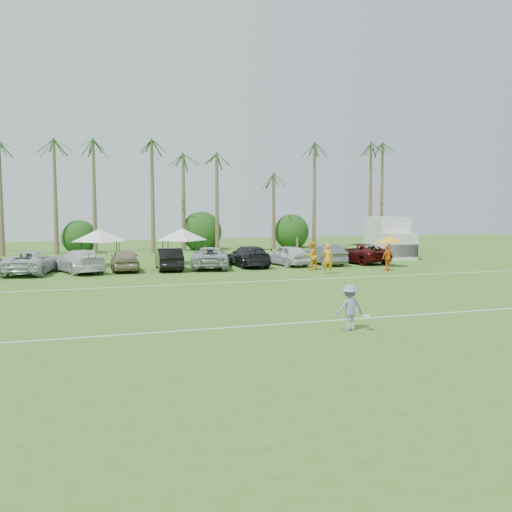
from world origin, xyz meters
name	(u,v)px	position (x,y,z in m)	size (l,w,h in m)	color
ground	(282,337)	(0.00, 0.00, 0.00)	(120.00, 120.00, 0.00)	#3B6A1F
field_lines	(223,300)	(0.00, 8.00, 0.01)	(80.00, 12.10, 0.01)	white
palm_tree_2	(7,153)	(-12.00, 38.00, 9.21)	(2.40, 2.40, 10.90)	brown
palm_tree_3	(54,145)	(-8.00, 38.00, 10.06)	(2.40, 2.40, 11.90)	brown
palm_tree_4	(100,174)	(-4.00, 38.00, 7.48)	(2.40, 2.40, 8.90)	brown
palm_tree_5	(143,166)	(0.00, 38.00, 8.35)	(2.40, 2.40, 9.90)	brown
palm_tree_6	(184,158)	(4.00, 38.00, 9.21)	(2.40, 2.40, 10.90)	brown
palm_tree_7	(224,150)	(8.00, 38.00, 10.06)	(2.40, 2.40, 11.90)	brown
palm_tree_8	(271,177)	(13.00, 38.00, 7.48)	(2.40, 2.40, 8.90)	brown
palm_tree_9	(315,169)	(18.00, 38.00, 8.35)	(2.40, 2.40, 9.90)	brown
palm_tree_10	(358,162)	(23.00, 38.00, 9.21)	(2.40, 2.40, 10.90)	brown
palm_tree_11	(390,156)	(27.00, 38.00, 10.06)	(2.40, 2.40, 11.90)	brown
bush_tree_1	(79,234)	(-6.00, 39.00, 1.80)	(4.00, 4.00, 4.00)	brown
bush_tree_2	(202,233)	(6.00, 39.00, 1.80)	(4.00, 4.00, 4.00)	brown
bush_tree_3	(294,231)	(16.00, 39.00, 1.80)	(4.00, 4.00, 4.00)	brown
sideline_player_a	(328,259)	(9.37, 16.34, 1.00)	(0.73, 0.48, 2.00)	orange
sideline_player_b	(312,256)	(9.27, 18.75, 1.00)	(0.97, 0.75, 1.99)	#FFA01C
sideline_player_c	(388,258)	(14.07, 16.65, 0.90)	(1.05, 0.44, 1.80)	orange
box_truck	(390,236)	(20.04, 26.25, 1.87)	(3.90, 7.17, 3.50)	silver
canopy_tent_left	(99,229)	(-4.75, 25.81, 2.78)	(4.02, 4.02, 3.25)	black
canopy_tent_right	(182,228)	(1.37, 25.59, 2.76)	(3.99, 3.99, 3.23)	black
market_umbrella	(389,239)	(15.43, 18.72, 2.06)	(2.06, 2.06, 2.30)	black
frisbee_player	(349,308)	(2.65, 0.23, 0.83)	(1.20, 0.75, 1.65)	#8A7FB4
parked_car_2	(32,262)	(-9.27, 22.14, 0.78)	(2.58, 5.59, 1.55)	silver
parked_car_3	(79,261)	(-6.27, 21.99, 0.78)	(2.18, 5.35, 1.55)	silver
parked_car_4	(125,260)	(-3.27, 22.15, 0.78)	(1.83, 4.56, 1.55)	gray
parked_car_5	(169,259)	(-0.27, 21.81, 0.78)	(1.64, 4.71, 1.55)	black
parked_car_6	(210,258)	(2.73, 21.93, 0.78)	(2.58, 5.59, 1.55)	#A0A8AF
parked_car_7	(249,256)	(5.73, 22.29, 0.78)	(2.18, 5.35, 1.55)	black
parked_car_8	(287,255)	(8.73, 22.10, 0.78)	(1.83, 4.56, 1.55)	silver
parked_car_9	(325,254)	(11.73, 21.90, 0.78)	(1.64, 4.71, 1.55)	slate
parked_car_10	(358,253)	(14.73, 22.20, 0.78)	(2.58, 5.59, 1.55)	#430C0D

